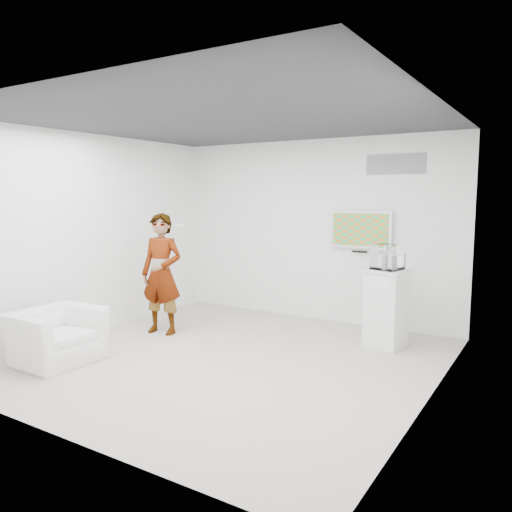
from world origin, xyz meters
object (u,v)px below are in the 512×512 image
object	(u,v)px
tv	(361,229)
armchair	(56,336)
floor_uplight	(387,322)
pedestal	(386,308)
person	(162,274)

from	to	relation	value
tv	armchair	bearing A→B (deg)	-125.46
tv	floor_uplight	bearing A→B (deg)	-12.08
armchair	pedestal	bearing A→B (deg)	-49.47
armchair	person	bearing A→B (deg)	-7.85
person	floor_uplight	bearing A→B (deg)	23.19
armchair	pedestal	distance (m)	4.37
person	armchair	size ratio (longest dim) A/B	1.79
tv	armchair	xyz separation A→B (m)	(-2.63, -3.69, -1.22)
armchair	floor_uplight	size ratio (longest dim) A/B	3.72
armchair	floor_uplight	xyz separation A→B (m)	(3.13, 3.59, -0.19)
tv	pedestal	size ratio (longest dim) A/B	0.93
tv	pedestal	bearing A→B (deg)	-51.25
person	pedestal	distance (m)	3.31
tv	floor_uplight	size ratio (longest dim) A/B	3.67
floor_uplight	tv	bearing A→B (deg)	167.92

